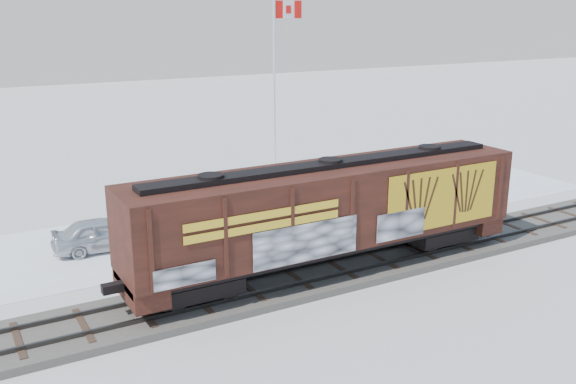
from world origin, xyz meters
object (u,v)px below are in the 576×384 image
car_silver (103,234)px  flagpole (276,117)px  hopper_railcar (330,209)px  car_dark (388,187)px  car_white (302,207)px

car_silver → flagpole: bearing=-58.2°
hopper_railcar → flagpole: size_ratio=1.49×
flagpole → car_dark: size_ratio=2.16×
car_silver → car_white: size_ratio=0.90×
hopper_railcar → car_white: 6.96m
hopper_railcar → car_dark: hopper_railcar is taller
car_white → car_silver: bearing=102.9°
car_dark → car_white: bearing=77.3°
hopper_railcar → car_dark: size_ratio=3.23×
car_dark → car_silver: bearing=67.8°
hopper_railcar → car_silver: (-7.06, 7.28, -2.03)m
flagpole → car_silver: size_ratio=2.53×
car_silver → car_white: 9.55m
car_silver → car_dark: (15.58, -0.08, -0.00)m
hopper_railcar → car_silver: bearing=134.1°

